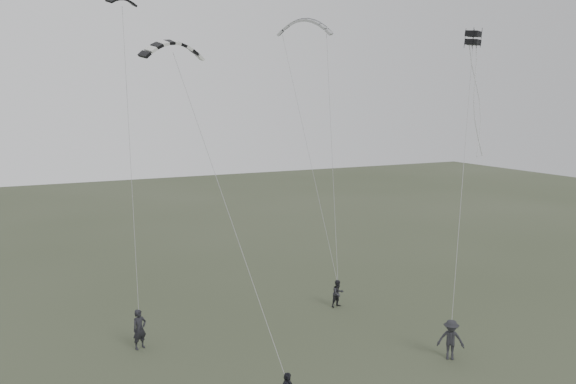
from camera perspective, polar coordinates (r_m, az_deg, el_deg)
name	(u,v)px	position (r m, az deg, el deg)	size (l,w,h in m)	color
ground	(333,369)	(26.82, 4.62, -17.46)	(140.00, 140.00, 0.00)	#38402A
flyer_left	(140,329)	(29.23, -14.85, -13.32)	(0.72, 0.47, 1.98)	black
flyer_right	(338,293)	(33.87, 5.10, -10.23)	(0.79, 0.62, 1.63)	#232227
flyer_far	(451,340)	(28.29, 16.20, -14.21)	(1.25, 0.72, 1.93)	#222327
kite_pale_large	(304,20)	(39.63, 1.67, 17.06)	(3.79, 0.85, 1.57)	#989A9C
kite_striped	(173,42)	(28.88, -11.65, 14.67)	(3.18, 0.79, 1.23)	black
kite_box	(473,38)	(33.05, 18.29, 14.63)	(0.69, 0.69, 0.74)	black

